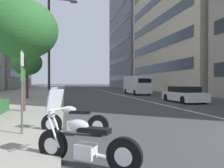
% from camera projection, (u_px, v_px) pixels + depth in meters
% --- Properties ---
extents(sidewalk_right_plaza, '(160.00, 9.81, 0.15)m').
position_uv_depth(sidewalk_right_plaza, '(31.00, 93.00, 32.05)').
color(sidewalk_right_plaza, gray).
rests_on(sidewalk_right_plaza, ground).
extents(lane_centre_stripe, '(110.00, 0.16, 0.01)m').
position_uv_depth(lane_centre_stripe, '(103.00, 91.00, 39.53)').
color(lane_centre_stripe, silver).
rests_on(lane_centre_stripe, ground).
extents(motorcycle_under_tarp, '(1.43, 1.88, 1.49)m').
position_uv_depth(motorcycle_under_tarp, '(84.00, 144.00, 4.07)').
color(motorcycle_under_tarp, black).
rests_on(motorcycle_under_tarp, ground).
extents(motorcycle_mid_row, '(0.98, 2.03, 1.48)m').
position_uv_depth(motorcycle_mid_row, '(73.00, 121.00, 6.50)').
color(motorcycle_mid_row, black).
rests_on(motorcycle_mid_row, ground).
extents(car_approaching_light, '(4.32, 2.00, 1.29)m').
position_uv_depth(car_approaching_light, '(184.00, 95.00, 17.34)').
color(car_approaching_light, silver).
rests_on(car_approaching_light, ground).
extents(delivery_van_ahead, '(5.64, 2.17, 2.46)m').
position_uv_depth(delivery_van_ahead, '(137.00, 85.00, 28.36)').
color(delivery_van_ahead, silver).
rests_on(delivery_van_ahead, ground).
extents(parking_sign_by_curb, '(0.32, 0.06, 2.40)m').
position_uv_depth(parking_sign_by_curb, '(22.00, 82.00, 6.08)').
color(parking_sign_by_curb, '#47494C').
rests_on(parking_sign_by_curb, sidewalk_right_plaza).
extents(street_lamp_with_banners, '(1.26, 2.17, 7.74)m').
position_uv_depth(street_lamp_with_banners, '(53.00, 40.00, 15.59)').
color(street_lamp_with_banners, '#232326').
rests_on(street_lamp_with_banners, sidewalk_right_plaza).
extents(street_tree_mid_sidewalk, '(3.55, 3.55, 5.72)m').
position_uv_depth(street_tree_mid_sidewalk, '(23.00, 30.00, 10.87)').
color(street_tree_mid_sidewalk, '#473323').
rests_on(street_tree_mid_sidewalk, sidewalk_right_plaza).
extents(street_tree_far_plaza, '(2.78, 2.78, 4.51)m').
position_uv_depth(street_tree_far_plaza, '(27.00, 63.00, 19.90)').
color(street_tree_far_plaza, '#473323').
rests_on(street_tree_far_plaza, sidewalk_right_plaza).
extents(office_tower_near_left, '(25.72, 14.41, 36.81)m').
position_uv_depth(office_tower_near_left, '(140.00, 29.00, 66.14)').
color(office_tower_near_left, slate).
rests_on(office_tower_near_left, ground).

